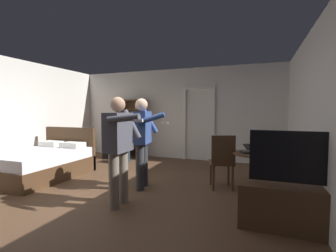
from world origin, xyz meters
TOP-DOWN VIEW (x-y plane):
  - ground_plane at (0.00, 0.00)m, footprint 7.24×7.24m
  - wall_back at (0.00, 3.35)m, footprint 6.38×0.12m
  - wall_right at (3.13, 0.00)m, footprint 0.12×6.82m
  - doorway_frame at (0.75, 3.27)m, footprint 0.93×0.08m
  - bed at (-2.03, 0.36)m, footprint 1.47×1.91m
  - bookshelf at (-1.34, 3.13)m, footprint 0.91×0.32m
  - tv_flatscreen at (2.77, -0.35)m, footprint 1.28×0.40m
  - side_table at (2.27, 0.87)m, footprint 0.69×0.69m
  - laptop at (2.26, 0.83)m, footprint 0.42×0.43m
  - bottle_on_table at (2.41, 0.79)m, footprint 0.06×0.06m
  - wooden_chair at (1.75, 0.89)m, footprint 0.53×0.53m
  - person_blue_shirt at (0.41, -0.42)m, footprint 0.68×0.60m
  - person_striped_shirt at (0.37, 0.44)m, footprint 0.76×0.65m
  - suitcase_dark at (-1.23, 2.20)m, footprint 0.47×0.35m
  - suitcase_small at (-1.70, 2.60)m, footprint 0.57×0.33m

SIDE VIEW (x-z plane):
  - ground_plane at x=0.00m, z-range 0.00..0.00m
  - suitcase_dark at x=-1.23m, z-range 0.00..0.33m
  - suitcase_small at x=-1.70m, z-range 0.00..0.45m
  - bed at x=-2.03m, z-range -0.21..0.81m
  - tv_flatscreen at x=2.77m, z-range -0.26..0.93m
  - side_table at x=2.27m, z-range 0.13..0.83m
  - wooden_chair at x=1.75m, z-range 0.05..1.04m
  - laptop at x=2.26m, z-range 0.67..0.83m
  - bottle_on_table at x=2.41m, z-range 0.68..0.94m
  - person_blue_shirt at x=0.41m, z-range 0.13..1.76m
  - bookshelf at x=-1.34m, z-range 0.07..1.85m
  - person_striped_shirt at x=0.37m, z-range 0.14..1.79m
  - doorway_frame at x=0.75m, z-range 0.16..2.29m
  - wall_back at x=0.00m, z-range 0.00..2.67m
  - wall_right at x=3.13m, z-range 0.00..2.67m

